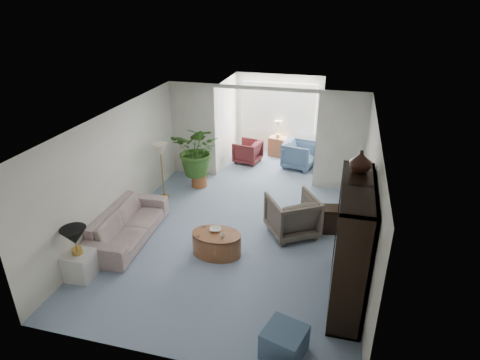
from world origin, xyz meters
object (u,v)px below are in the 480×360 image
(sofa, at_px, (128,224))
(floor_lamp, at_px, (160,149))
(wingback_chair, at_px, (292,215))
(table_lamp, at_px, (74,236))
(side_table_dark, at_px, (327,219))
(coffee_cup, at_px, (222,236))
(sunroom_chair_blue, at_px, (299,155))
(cabinet_urn, at_px, (361,161))
(entertainment_cabinet, at_px, (351,245))
(plant_pot, at_px, (199,180))
(framed_picture, at_px, (371,180))
(sunroom_chair_maroon, at_px, (248,152))
(coffee_table, at_px, (217,244))
(coffee_bowl, at_px, (215,229))
(end_table, at_px, (80,265))
(sunroom_table, at_px, (277,146))
(ottoman, at_px, (284,342))

(sofa, height_order, floor_lamp, floor_lamp)
(sofa, relative_size, wingback_chair, 2.36)
(table_lamp, bearing_deg, side_table_dark, 33.01)
(coffee_cup, bearing_deg, floor_lamp, 136.23)
(sunroom_chair_blue, bearing_deg, cabinet_urn, -151.79)
(entertainment_cabinet, distance_m, cabinet_urn, 1.30)
(plant_pot, bearing_deg, framed_picture, -30.76)
(wingback_chair, distance_m, sunroom_chair_maroon, 3.97)
(side_table_dark, bearing_deg, coffee_table, -145.24)
(framed_picture, relative_size, coffee_cup, 5.51)
(coffee_bowl, relative_size, sunroom_chair_blue, 0.27)
(end_table, distance_m, side_table_dark, 4.87)
(cabinet_urn, relative_size, plant_pot, 0.87)
(coffee_table, relative_size, coffee_bowl, 4.29)
(coffee_table, bearing_deg, wingback_chair, 39.98)
(plant_pot, distance_m, sunroom_chair_blue, 2.99)
(side_table_dark, relative_size, sunroom_table, 0.95)
(sofa, relative_size, ottoman, 4.14)
(coffee_bowl, height_order, side_table_dark, side_table_dark)
(cabinet_urn, bearing_deg, entertainment_cabinet, -90.00)
(side_table_dark, xyz_separation_m, sunroom_chair_blue, (-1.00, 3.24, 0.11))
(entertainment_cabinet, bearing_deg, end_table, -172.11)
(sunroom_table, bearing_deg, coffee_bowl, -93.10)
(entertainment_cabinet, relative_size, sunroom_chair_maroon, 2.87)
(coffee_bowl, distance_m, cabinet_urn, 3.03)
(ottoman, bearing_deg, end_table, 168.31)
(floor_lamp, height_order, coffee_bowl, floor_lamp)
(framed_picture, relative_size, side_table_dark, 0.91)
(side_table_dark, bearing_deg, end_table, -146.99)
(coffee_table, height_order, side_table_dark, side_table_dark)
(floor_lamp, distance_m, sunroom_chair_blue, 4.09)
(coffee_cup, distance_m, cabinet_urn, 2.85)
(end_table, relative_size, sunroom_chair_maroon, 0.69)
(cabinet_urn, bearing_deg, coffee_cup, 178.71)
(framed_picture, bearing_deg, ottoman, -112.79)
(plant_pot, height_order, sunroom_chair_maroon, sunroom_chair_maroon)
(table_lamp, xyz_separation_m, sunroom_chair_blue, (3.08, 5.89, -0.47))
(end_table, xyz_separation_m, coffee_cup, (2.25, 1.18, 0.24))
(floor_lamp, xyz_separation_m, sunroom_chair_blue, (2.94, 2.70, -0.87))
(framed_picture, distance_m, plant_pot, 4.88)
(sunroom_chair_blue, xyz_separation_m, sunroom_chair_maroon, (-1.50, 0.00, -0.05))
(sunroom_chair_maroon, bearing_deg, side_table_dark, 49.23)
(coffee_cup, xyz_separation_m, side_table_dark, (1.84, 1.48, -0.22))
(sofa, xyz_separation_m, cabinet_urn, (4.31, -0.22, 1.91))
(side_table_dark, bearing_deg, table_lamp, -146.99)
(table_lamp, distance_m, plant_pot, 4.15)
(coffee_bowl, bearing_deg, coffee_table, -63.43)
(framed_picture, relative_size, end_table, 1.00)
(wingback_chair, height_order, sunroom_chair_blue, wingback_chair)
(end_table, bearing_deg, entertainment_cabinet, 7.89)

